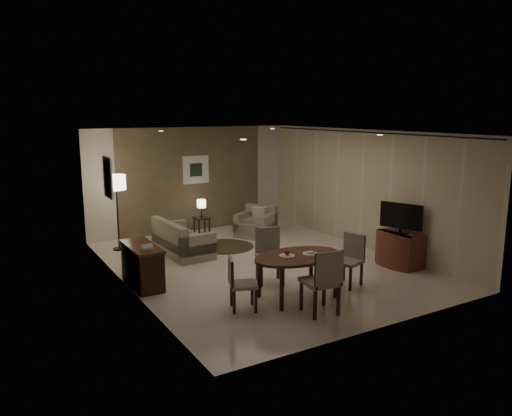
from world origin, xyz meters
TOP-DOWN VIEW (x-y plane):
  - room_shell at (0.00, 0.40)m, footprint 5.50×7.00m
  - taupe_accent at (0.00, 3.48)m, footprint 3.96×0.03m
  - curtain_wall at (2.68, 0.00)m, footprint 0.08×6.70m
  - curtain_rod at (2.68, 0.00)m, footprint 0.03×6.80m
  - art_back_frame at (0.10, 3.46)m, footprint 0.72×0.03m
  - art_back_canvas at (0.10, 3.44)m, footprint 0.34×0.01m
  - art_left_frame at (-2.72, 1.20)m, footprint 0.03×0.60m
  - art_left_canvas at (-2.71, 1.20)m, footprint 0.01×0.46m
  - downlight_nl at (-1.40, -1.80)m, footprint 0.10×0.10m
  - downlight_nr at (1.40, -1.80)m, footprint 0.10×0.10m
  - downlight_fl at (-1.40, 1.80)m, footprint 0.10×0.10m
  - downlight_fr at (1.40, 1.80)m, footprint 0.10×0.10m
  - console_desk at (-2.49, 0.00)m, footprint 0.48×1.20m
  - telephone at (-2.49, -0.30)m, footprint 0.20×0.14m
  - tv_cabinet at (2.40, -1.50)m, footprint 0.48×0.90m
  - flat_tv at (2.38, -1.50)m, footprint 0.36×0.85m
  - dining_table at (-0.42, -1.89)m, footprint 1.58×0.99m
  - chair_near at (-0.49, -2.60)m, footprint 0.56×0.56m
  - chair_far at (-0.43, -1.03)m, footprint 0.62×0.62m
  - chair_left at (-1.46, -1.88)m, footprint 0.53×0.53m
  - chair_right at (0.69, -1.87)m, footprint 0.56×0.56m
  - plate_a at (-0.60, -1.84)m, footprint 0.26×0.26m
  - plate_b at (-0.20, -1.94)m, footprint 0.26×0.26m
  - fruit_apple at (-0.60, -1.84)m, footprint 0.09×0.09m
  - napkin at (-0.20, -1.94)m, footprint 0.12×0.08m
  - round_rug at (-0.02, 1.58)m, footprint 1.32×1.32m
  - sofa at (-1.10, 1.52)m, footprint 1.66×0.89m
  - armchair at (1.08, 2.05)m, footprint 1.13×1.14m
  - side_table at (-0.02, 2.88)m, footprint 0.36×0.36m
  - table_lamp at (-0.02, 2.88)m, footprint 0.22×0.22m
  - floor_lamp at (-2.21, 2.59)m, footprint 0.43×0.43m

SIDE VIEW (x-z plane):
  - round_rug at x=-0.02m, z-range 0.00..0.01m
  - side_table at x=-0.02m, z-range 0.00..0.46m
  - tv_cabinet at x=2.40m, z-range 0.00..0.70m
  - dining_table at x=-0.42m, z-range 0.00..0.74m
  - console_desk at x=-2.49m, z-range 0.00..0.75m
  - armchair at x=1.08m, z-range 0.00..0.75m
  - sofa at x=-1.10m, z-range 0.00..0.76m
  - chair_left at x=-1.46m, z-range 0.00..0.85m
  - chair_right at x=0.69m, z-range 0.00..0.93m
  - chair_far at x=-0.43m, z-range 0.00..1.00m
  - chair_near at x=-0.49m, z-range 0.00..1.05m
  - table_lamp at x=-0.02m, z-range 0.46..0.96m
  - plate_a at x=-0.60m, z-range 0.74..0.76m
  - plate_b at x=-0.20m, z-range 0.74..0.76m
  - napkin at x=-0.20m, z-range 0.76..0.79m
  - telephone at x=-2.49m, z-range 0.76..0.85m
  - fruit_apple at x=-0.60m, z-range 0.76..0.85m
  - floor_lamp at x=-2.21m, z-range 0.00..1.71m
  - flat_tv at x=2.38m, z-range 0.72..1.32m
  - curtain_wall at x=2.68m, z-range 0.03..2.61m
  - taupe_accent at x=0.00m, z-range 0.00..2.70m
  - room_shell at x=0.00m, z-range 0.00..2.70m
  - art_back_frame at x=0.10m, z-range 1.24..1.96m
  - art_back_canvas at x=0.10m, z-range 1.43..1.77m
  - art_left_frame at x=-2.72m, z-range 1.45..2.25m
  - art_left_canvas at x=-2.71m, z-range 1.53..2.17m
  - curtain_rod at x=2.68m, z-range 2.62..2.66m
  - downlight_nl at x=-1.40m, z-range 2.68..2.69m
  - downlight_nr at x=1.40m, z-range 2.68..2.69m
  - downlight_fl at x=-1.40m, z-range 2.68..2.69m
  - downlight_fr at x=1.40m, z-range 2.68..2.69m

